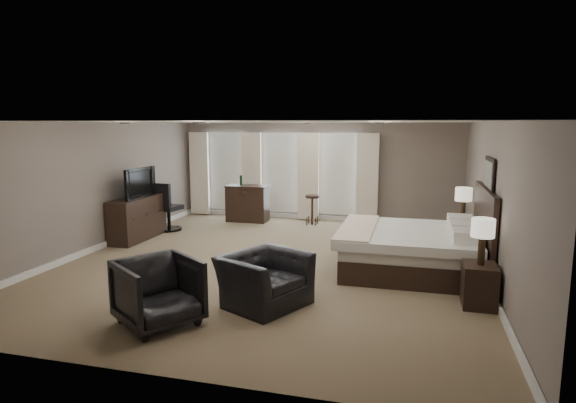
% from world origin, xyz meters
% --- Properties ---
extents(room, '(7.60, 8.60, 2.64)m').
position_xyz_m(room, '(0.00, 0.00, 1.30)').
color(room, '#78674C').
rests_on(room, ground).
extents(window_bay, '(5.25, 0.20, 2.30)m').
position_xyz_m(window_bay, '(-1.00, 4.11, 1.20)').
color(window_bay, silver).
rests_on(window_bay, room).
extents(bed, '(2.38, 2.27, 1.51)m').
position_xyz_m(bed, '(2.58, 0.10, 0.76)').
color(bed, silver).
rests_on(bed, ground).
extents(nightstand_near, '(0.46, 0.56, 0.61)m').
position_xyz_m(nightstand_near, '(3.47, -1.35, 0.30)').
color(nightstand_near, black).
rests_on(nightstand_near, ground).
extents(nightstand_far, '(0.50, 0.61, 0.66)m').
position_xyz_m(nightstand_far, '(3.47, 1.55, 0.33)').
color(nightstand_far, black).
rests_on(nightstand_far, ground).
extents(lamp_near, '(0.32, 0.32, 0.66)m').
position_xyz_m(lamp_near, '(3.47, -1.35, 0.94)').
color(lamp_near, beige).
rests_on(lamp_near, nightstand_near).
extents(lamp_far, '(0.33, 0.33, 0.67)m').
position_xyz_m(lamp_far, '(3.47, 1.55, 1.00)').
color(lamp_far, beige).
rests_on(lamp_far, nightstand_far).
extents(wall_art, '(0.04, 0.96, 0.56)m').
position_xyz_m(wall_art, '(3.70, 0.10, 1.75)').
color(wall_art, slate).
rests_on(wall_art, room).
extents(dresser, '(0.53, 1.63, 0.95)m').
position_xyz_m(dresser, '(-3.45, 1.00, 0.47)').
color(dresser, black).
rests_on(dresser, ground).
extents(tv, '(0.67, 1.16, 0.15)m').
position_xyz_m(tv, '(-3.45, 1.00, 1.02)').
color(tv, black).
rests_on(tv, dresser).
extents(armchair_near, '(1.17, 1.35, 0.99)m').
position_xyz_m(armchair_near, '(0.51, -2.08, 0.50)').
color(armchair_near, black).
rests_on(armchair_near, ground).
extents(armchair_far, '(1.25, 1.26, 0.96)m').
position_xyz_m(armchair_far, '(-0.60, -3.09, 0.48)').
color(armchair_far, black).
rests_on(armchair_far, ground).
extents(bar_counter, '(1.11, 0.58, 0.97)m').
position_xyz_m(bar_counter, '(-1.73, 3.53, 0.48)').
color(bar_counter, black).
rests_on(bar_counter, ground).
extents(bar_stool_left, '(0.43, 0.43, 0.83)m').
position_xyz_m(bar_stool_left, '(-1.77, 3.42, 0.41)').
color(bar_stool_left, black).
rests_on(bar_stool_left, ground).
extents(bar_stool_right, '(0.44, 0.44, 0.76)m').
position_xyz_m(bar_stool_right, '(0.02, 3.51, 0.38)').
color(bar_stool_right, black).
rests_on(bar_stool_right, ground).
extents(desk_chair, '(0.70, 0.70, 1.18)m').
position_xyz_m(desk_chair, '(-3.22, 1.99, 0.59)').
color(desk_chair, black).
rests_on(desk_chair, ground).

